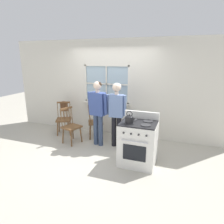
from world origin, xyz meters
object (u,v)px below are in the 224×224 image
Objects in this scene: kettle at (129,119)px; handbag at (64,107)px; chair_by_window at (64,119)px; chair_center_cluster at (95,122)px; chair_near_wall at (71,127)px; person_teen_center at (117,109)px; stove at (138,143)px; person_elderly_left at (98,108)px; potted_plant at (100,99)px.

kettle reaches higher than handbag.
chair_center_cluster is (0.97, 0.07, 0.00)m from chair_by_window.
chair_center_cluster is (0.43, 0.57, 0.00)m from chair_near_wall.
person_teen_center reaches higher than chair_center_cluster.
chair_near_wall is 0.71m from chair_center_cluster.
kettle is (-0.17, -0.13, 0.55)m from stove.
person_elderly_left is 1.41m from stove.
kettle reaches higher than stove.
chair_center_cluster is at bearing 138.30° from kettle.
chair_near_wall is at bearing 115.88° from chair_center_cluster.
potted_plant is at bearing -7.09° from chair_near_wall.
person_teen_center is at bearing -63.65° from chair_near_wall.
chair_by_window is 0.57× the size of person_elderly_left.
potted_plant reaches higher than chair_by_window.
stove is at bearing -152.24° from chair_center_cluster.
stove is (2.45, -0.96, 0.03)m from chair_by_window.
chair_near_wall is at bearing -68.69° from chair_by_window.
person_elderly_left is at bearing -23.27° from handbag.
potted_plant is (-0.01, 0.38, 0.58)m from chair_center_cluster.
stove is (1.90, -0.47, 0.03)m from chair_near_wall.
chair_by_window is 1.44m from person_elderly_left.
person_teen_center is 1.49× the size of stove.
kettle is at bearing -28.70° from handbag.
chair_by_window is 3.46× the size of potted_plant.
chair_center_cluster is 1.80m from stove.
person_teen_center is (0.47, 0.09, -0.01)m from person_elderly_left.
chair_center_cluster is 0.58× the size of person_teen_center.
chair_near_wall is 1.00× the size of chair_center_cluster.
person_teen_center is (1.74, -0.30, 0.54)m from chair_by_window.
chair_by_window and chair_center_cluster have the same top height.
kettle is at bearing -59.91° from person_teen_center.
stove reaches higher than chair_by_window.
person_teen_center reaches higher than chair_by_window.
chair_center_cluster is 0.57× the size of person_elderly_left.
person_teen_center reaches higher than kettle.
person_elderly_left is at bearing -64.27° from chair_near_wall.
person_elderly_left is at bearing 153.64° from stove.
handbag is (-2.55, 1.17, 0.30)m from stove.
stove is at bearing -47.34° from person_teen_center.
chair_center_cluster is 3.82× the size of kettle.
stove is 4.39× the size of kettle.
potted_plant is at bearing 132.11° from person_teen_center.
stove is 2.82m from handbag.
chair_near_wall is 3.82× the size of kettle.
chair_center_cluster is 3.08× the size of handbag.
chair_by_window is 0.87× the size of stove.
person_teen_center reaches higher than handbag.
kettle reaches higher than chair_center_cluster.
person_teen_center is (0.77, -0.37, 0.54)m from chair_center_cluster.
chair_by_window is 3.82× the size of kettle.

